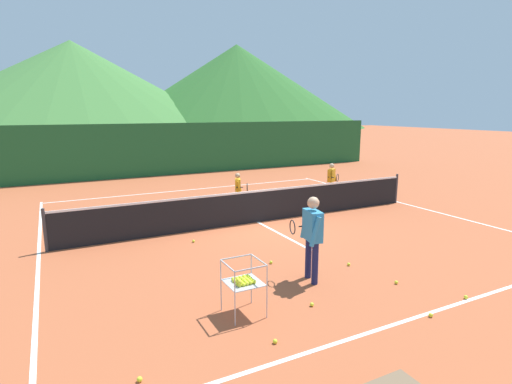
# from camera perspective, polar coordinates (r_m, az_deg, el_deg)

# --- Properties ---
(ground_plane) EXTENTS (120.00, 120.00, 0.00)m
(ground_plane) POSITION_cam_1_polar(r_m,az_deg,el_deg) (12.05, 0.23, -4.29)
(ground_plane) COLOR #B25633
(line_baseline_near) EXTENTS (11.58, 0.08, 0.01)m
(line_baseline_near) POSITION_cam_1_polar(r_m,az_deg,el_deg) (7.49, 23.45, -15.44)
(line_baseline_near) COLOR white
(line_baseline_near) RESTS_ON ground
(line_baseline_far) EXTENTS (11.58, 0.08, 0.01)m
(line_baseline_far) POSITION_cam_1_polar(r_m,az_deg,el_deg) (17.22, -8.60, 0.39)
(line_baseline_far) COLOR white
(line_baseline_far) RESTS_ON ground
(line_sideline_west) EXTENTS (0.08, 11.93, 0.01)m
(line_sideline_west) POSITION_cam_1_polar(r_m,az_deg,el_deg) (10.81, -28.42, -7.57)
(line_sideline_west) COLOR white
(line_sideline_west) RESTS_ON ground
(line_sideline_east) EXTENTS (0.08, 11.93, 0.01)m
(line_sideline_east) POSITION_cam_1_polar(r_m,az_deg,el_deg) (15.51, 19.58, -1.37)
(line_sideline_east) COLOR white
(line_sideline_east) RESTS_ON ground
(line_service_center) EXTENTS (0.08, 5.59, 0.01)m
(line_service_center) POSITION_cam_1_polar(r_m,az_deg,el_deg) (12.05, 0.23, -4.28)
(line_service_center) COLOR white
(line_service_center) RESTS_ON ground
(tennis_net) EXTENTS (11.31, 0.08, 1.05)m
(tennis_net) POSITION_cam_1_polar(r_m,az_deg,el_deg) (11.93, 0.23, -1.98)
(tennis_net) COLOR #333338
(tennis_net) RESTS_ON ground
(instructor) EXTENTS (0.44, 0.81, 1.68)m
(instructor) POSITION_cam_1_polar(r_m,az_deg,el_deg) (7.80, 7.93, -5.51)
(instructor) COLOR #191E4C
(instructor) RESTS_ON ground
(student_0) EXTENTS (0.41, 0.69, 1.26)m
(student_0) POSITION_cam_1_polar(r_m,az_deg,el_deg) (13.30, -2.53, 0.57)
(student_0) COLOR silver
(student_0) RESTS_ON ground
(student_1) EXTENTS (0.54, 0.66, 1.36)m
(student_1) POSITION_cam_1_polar(r_m,az_deg,el_deg) (15.23, 10.67, 1.99)
(student_1) COLOR silver
(student_1) RESTS_ON ground
(ball_cart) EXTENTS (0.58, 0.58, 0.90)m
(ball_cart) POSITION_cam_1_polar(r_m,az_deg,el_deg) (6.64, -1.81, -12.48)
(ball_cart) COLOR #B7B7BC
(ball_cart) RESTS_ON ground
(tennis_ball_0) EXTENTS (0.07, 0.07, 0.07)m
(tennis_ball_0) POSITION_cam_1_polar(r_m,az_deg,el_deg) (8.24, 27.60, -13.07)
(tennis_ball_0) COLOR yellow
(tennis_ball_0) RESTS_ON ground
(tennis_ball_1) EXTENTS (0.07, 0.07, 0.07)m
(tennis_ball_1) POSITION_cam_1_polar(r_m,az_deg,el_deg) (7.35, 23.53, -15.71)
(tennis_ball_1) COLOR yellow
(tennis_ball_1) RESTS_ON ground
(tennis_ball_2) EXTENTS (0.07, 0.07, 0.07)m
(tennis_ball_2) POSITION_cam_1_polar(r_m,az_deg,el_deg) (8.37, 19.27, -12.00)
(tennis_ball_2) COLOR yellow
(tennis_ball_2) RESTS_ON ground
(tennis_ball_3) EXTENTS (0.07, 0.07, 0.07)m
(tennis_ball_3) POSITION_cam_1_polar(r_m,az_deg,el_deg) (7.17, 7.92, -15.52)
(tennis_ball_3) COLOR yellow
(tennis_ball_3) RESTS_ON ground
(tennis_ball_4) EXTENTS (0.07, 0.07, 0.07)m
(tennis_ball_4) POSITION_cam_1_polar(r_m,az_deg,el_deg) (9.00, 13.01, -9.96)
(tennis_ball_4) COLOR yellow
(tennis_ball_4) RESTS_ON ground
(tennis_ball_5) EXTENTS (0.07, 0.07, 0.07)m
(tennis_ball_5) POSITION_cam_1_polar(r_m,az_deg,el_deg) (8.89, 2.14, -9.92)
(tennis_ball_5) COLOR yellow
(tennis_ball_5) RESTS_ON ground
(tennis_ball_6) EXTENTS (0.07, 0.07, 0.07)m
(tennis_ball_6) POSITION_cam_1_polar(r_m,az_deg,el_deg) (5.64, -16.18, -24.14)
(tennis_ball_6) COLOR yellow
(tennis_ball_6) RESTS_ON ground
(tennis_ball_7) EXTENTS (0.07, 0.07, 0.07)m
(tennis_ball_7) POSITION_cam_1_polar(r_m,az_deg,el_deg) (6.14, 2.72, -20.40)
(tennis_ball_7) COLOR yellow
(tennis_ball_7) RESTS_ON ground
(tennis_ball_8) EXTENTS (0.07, 0.07, 0.07)m
(tennis_ball_8) POSITION_cam_1_polar(r_m,az_deg,el_deg) (10.36, -8.85, -6.89)
(tennis_ball_8) COLOR yellow
(tennis_ball_8) RESTS_ON ground
(windscreen_fence) EXTENTS (25.48, 0.08, 2.66)m
(windscreen_fence) POSITION_cam_1_polar(r_m,az_deg,el_deg) (21.12, -12.48, 5.92)
(windscreen_fence) COLOR #1E5B2D
(windscreen_fence) RESTS_ON ground
(hill_0) EXTENTS (51.49, 51.49, 16.29)m
(hill_0) POSITION_cam_1_polar(r_m,az_deg,el_deg) (84.87, -2.72, 14.76)
(hill_0) COLOR #2D6628
(hill_0) RESTS_ON ground
(hill_1) EXTENTS (58.27, 58.27, 15.64)m
(hill_1) POSITION_cam_1_polar(r_m,az_deg,el_deg) (82.77, -24.47, 13.63)
(hill_1) COLOR #427A38
(hill_1) RESTS_ON ground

